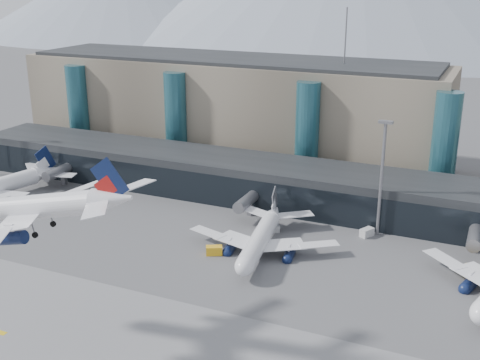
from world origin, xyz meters
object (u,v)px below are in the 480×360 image
at_px(veh_d, 367,232).
at_px(veh_g, 275,227).
at_px(jet_parked_mid, 263,230).
at_px(jet_parked_left, 3,181).
at_px(veh_a, 18,202).
at_px(veh_h, 214,250).
at_px(hero_jet, 49,201).
at_px(veh_e, 471,271).
at_px(lightmast_mid, 382,172).

height_order(veh_d, veh_g, veh_d).
bearing_deg(veh_g, jet_parked_mid, -27.20).
distance_m(jet_parked_left, veh_a, 8.24).
bearing_deg(veh_h, veh_g, 38.98).
bearing_deg(hero_jet, jet_parked_mid, 64.70).
height_order(veh_d, veh_e, veh_e).
bearing_deg(jet_parked_mid, veh_d, -60.98).
bearing_deg(jet_parked_mid, hero_jet, 150.60).
xyz_separation_m(lightmast_mid, veh_e, (20.28, -12.16, -13.51)).
relative_size(jet_parked_left, veh_a, 13.69).
xyz_separation_m(lightmast_mid, hero_jet, (-36.88, -60.05, 8.64)).
xyz_separation_m(hero_jet, jet_parked_mid, (16.33, 43.52, -18.98)).
bearing_deg(veh_g, hero_jet, -47.68).
bearing_deg(jet_parked_mid, veh_g, -4.90).
bearing_deg(veh_e, lightmast_mid, 172.08).
bearing_deg(hero_jet, veh_h, 72.11).
height_order(jet_parked_left, veh_g, jet_parked_left).
bearing_deg(veh_g, veh_h, -54.80).
height_order(lightmast_mid, jet_parked_mid, lightmast_mid).
height_order(veh_e, veh_h, veh_e).
height_order(veh_a, veh_h, veh_h).
relative_size(veh_e, veh_g, 1.22).
xyz_separation_m(veh_g, veh_h, (-7.19, -16.39, 0.14)).
distance_m(veh_d, veh_h, 34.24).
height_order(jet_parked_left, veh_e, jet_parked_left).
bearing_deg(jet_parked_left, veh_d, -68.08).
bearing_deg(veh_h, veh_d, 11.89).
distance_m(jet_parked_mid, veh_g, 9.86).
height_order(lightmast_mid, veh_e, lightmast_mid).
relative_size(hero_jet, veh_h, 9.65).
height_order(hero_jet, veh_a, hero_jet).
bearing_deg(veh_e, veh_g, -163.70).
relative_size(jet_parked_mid, veh_a, 12.02).
distance_m(lightmast_mid, veh_h, 39.33).
bearing_deg(jet_parked_left, lightmast_mid, -67.04).
height_order(veh_e, veh_g, veh_e).
bearing_deg(lightmast_mid, jet_parked_left, -170.46).
xyz_separation_m(lightmast_mid, veh_d, (-1.85, -2.00, -13.52)).
height_order(hero_jet, veh_h, hero_jet).
bearing_deg(veh_d, veh_g, 132.52).
relative_size(jet_parked_left, veh_h, 11.54).
height_order(jet_parked_mid, veh_e, jet_parked_mid).
xyz_separation_m(veh_d, veh_g, (-19.33, -5.26, -0.13)).
relative_size(hero_jet, veh_g, 12.05).
bearing_deg(veh_h, veh_a, 147.14).
distance_m(jet_parked_left, veh_d, 91.52).
height_order(veh_d, veh_h, veh_h).
relative_size(jet_parked_left, jet_parked_mid, 1.14).
distance_m(veh_e, veh_h, 49.99).
distance_m(lightmast_mid, veh_e, 27.23).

